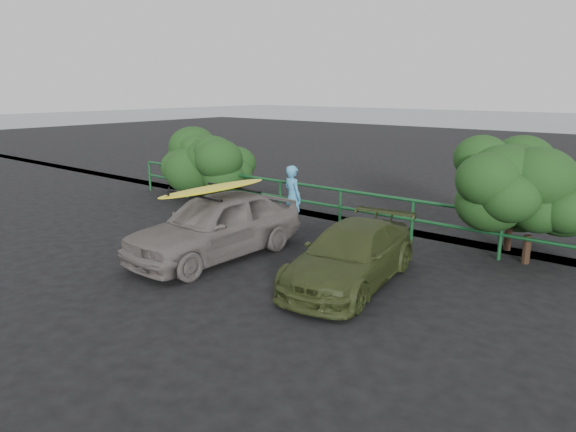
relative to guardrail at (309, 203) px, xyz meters
The scene contains 9 objects.
ground 5.03m from the guardrail, 90.00° to the right, with size 80.00×80.00×0.00m, color black.
guardrail is the anchor object (origin of this frame).
shrub_left 4.84m from the guardrail, behind, with size 3.20×2.40×1.98m, color #1C4218, non-canonical shape.
shrub_right 5.08m from the guardrail, ahead, with size 3.20×2.40×2.54m, color #1C4218, non-canonical shape.
sedan 3.60m from the guardrail, 86.38° to the right, with size 1.65×4.10×1.40m, color #69625E.
olive_vehicle 4.51m from the guardrail, 43.29° to the right, with size 1.51×3.70×1.08m, color #323C1A.
man 0.90m from the guardrail, 82.24° to the right, with size 0.60×0.39×1.65m, color #4296C6.
roof_rack 3.71m from the guardrail, 86.38° to the right, with size 1.61×1.13×0.05m, color black, non-canonical shape.
surfboard 3.72m from the guardrail, 86.38° to the right, with size 0.59×2.83×0.08m, color yellow.
Camera 1 is at (8.03, -5.76, 3.51)m, focal length 32.00 mm.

